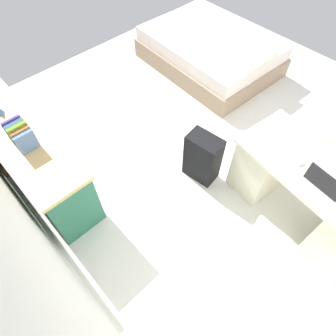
# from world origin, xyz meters

# --- Properties ---
(ground_plane) EXTENTS (5.60, 5.60, 0.00)m
(ground_plane) POSITION_xyz_m (0.00, 0.00, 0.00)
(ground_plane) COLOR silver
(desk) EXTENTS (1.51, 0.83, 0.72)m
(desk) POSITION_xyz_m (-1.15, 0.01, 0.38)
(desk) COLOR beige
(desk) RESTS_ON ground_plane
(credenza) EXTENTS (1.80, 0.48, 0.75)m
(credenza) POSITION_xyz_m (1.01, 1.69, 0.38)
(credenza) COLOR #28664C
(credenza) RESTS_ON ground_plane
(bed) EXTENTS (1.96, 1.48, 0.58)m
(bed) POSITION_xyz_m (1.15, -1.24, 0.24)
(bed) COLOR gray
(bed) RESTS_ON ground_plane
(suitcase_black) EXTENTS (0.39, 0.27, 0.60)m
(suitcase_black) POSITION_xyz_m (-0.16, 0.36, 0.30)
(suitcase_black) COLOR black
(suitcase_black) RESTS_ON ground_plane
(laptop) EXTENTS (0.33, 0.26, 0.21)m
(laptop) POSITION_xyz_m (-1.23, 0.12, 0.77)
(laptop) COLOR silver
(laptop) RESTS_ON desk
(computer_mouse) EXTENTS (0.07, 0.11, 0.03)m
(computer_mouse) POSITION_xyz_m (-0.98, 0.05, 0.74)
(computer_mouse) COLOR white
(computer_mouse) RESTS_ON desk
(book_row) EXTENTS (0.23, 0.17, 0.24)m
(book_row) POSITION_xyz_m (0.82, 1.69, 0.86)
(book_row) COLOR #5776A5
(book_row) RESTS_ON credenza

